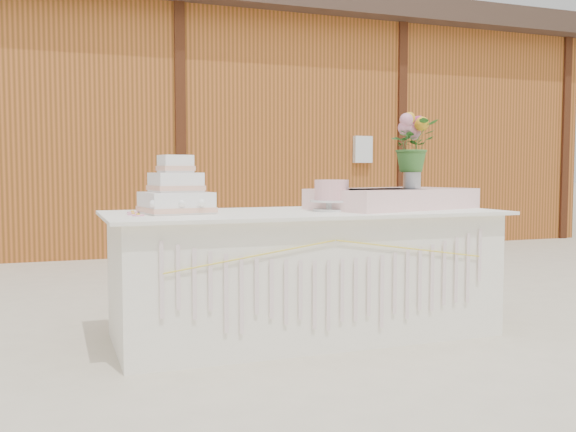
% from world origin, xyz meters
% --- Properties ---
extents(ground, '(80.00, 80.00, 0.00)m').
position_xyz_m(ground, '(0.00, 0.00, 0.00)').
color(ground, beige).
rests_on(ground, ground).
extents(barn, '(12.60, 4.60, 3.30)m').
position_xyz_m(barn, '(-0.01, 5.99, 1.68)').
color(barn, '#AE5824').
rests_on(barn, ground).
extents(cake_table, '(2.40, 1.00, 0.77)m').
position_xyz_m(cake_table, '(0.00, -0.00, 0.39)').
color(cake_table, white).
rests_on(cake_table, ground).
extents(wedding_cake, '(0.42, 0.42, 0.34)m').
position_xyz_m(wedding_cake, '(-0.78, 0.06, 0.88)').
color(wedding_cake, white).
rests_on(wedding_cake, cake_table).
extents(pink_cake_stand, '(0.27, 0.27, 0.19)m').
position_xyz_m(pink_cake_stand, '(0.15, -0.06, 0.88)').
color(pink_cake_stand, silver).
rests_on(pink_cake_stand, cake_table).
extents(satin_runner, '(1.16, 0.87, 0.13)m').
position_xyz_m(satin_runner, '(0.63, 0.05, 0.84)').
color(satin_runner, '#FFD3CD').
rests_on(satin_runner, cake_table).
extents(flower_vase, '(0.12, 0.12, 0.16)m').
position_xyz_m(flower_vase, '(0.77, 0.04, 0.98)').
color(flower_vase, silver).
rests_on(flower_vase, satin_runner).
extents(bouquet, '(0.35, 0.31, 0.35)m').
position_xyz_m(bouquet, '(0.77, 0.04, 1.23)').
color(bouquet, '#366D2B').
rests_on(bouquet, flower_vase).
extents(loose_flowers, '(0.20, 0.34, 0.02)m').
position_xyz_m(loose_flowers, '(-1.04, 0.04, 0.78)').
color(loose_flowers, pink).
rests_on(loose_flowers, cake_table).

